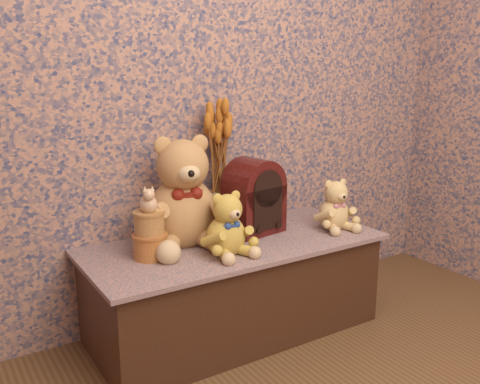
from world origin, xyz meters
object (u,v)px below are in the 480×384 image
object	(u,v)px
teddy_large	(182,186)
cathedral_radio	(254,196)
ceramic_vase	(218,211)
cat_figurine	(148,198)
teddy_medium	(226,221)
teddy_small	(334,202)
biscuit_tin_lower	(150,246)

from	to	relation	value
teddy_large	cathedral_radio	bearing A→B (deg)	5.36
ceramic_vase	cat_figurine	world-z (taller)	cat_figurine
teddy_medium	ceramic_vase	size ratio (longest dim) A/B	1.54
teddy_large	teddy_small	size ratio (longest dim) A/B	1.98
biscuit_tin_lower	teddy_large	bearing A→B (deg)	26.86
teddy_small	biscuit_tin_lower	size ratio (longest dim) A/B	1.89
teddy_medium	ceramic_vase	distance (m)	0.33
teddy_medium	teddy_small	xyz separation A→B (m)	(0.62, 0.02, -0.01)
teddy_small	biscuit_tin_lower	xyz separation A→B (m)	(-0.92, 0.09, -0.08)
teddy_medium	teddy_small	distance (m)	0.62
cathedral_radio	cat_figurine	distance (m)	0.56
cat_figurine	teddy_large	bearing A→B (deg)	42.64
teddy_medium	cathedral_radio	size ratio (longest dim) A/B	0.81
teddy_medium	cat_figurine	distance (m)	0.33
cathedral_radio	cat_figurine	xyz separation A→B (m)	(-0.55, -0.06, 0.08)
teddy_large	cat_figurine	xyz separation A→B (m)	(-0.20, -0.10, -0.01)
teddy_small	ceramic_vase	bearing A→B (deg)	159.00
biscuit_tin_lower	cathedral_radio	bearing A→B (deg)	6.67
teddy_small	ceramic_vase	size ratio (longest dim) A/B	1.41
cathedral_radio	biscuit_tin_lower	size ratio (longest dim) A/B	2.55
teddy_large	biscuit_tin_lower	size ratio (longest dim) A/B	3.74
cathedral_radio	teddy_medium	bearing A→B (deg)	-154.03
teddy_small	cathedral_radio	size ratio (longest dim) A/B	0.74
ceramic_vase	biscuit_tin_lower	distance (m)	0.47
teddy_medium	cat_figurine	world-z (taller)	cat_figurine
teddy_large	teddy_medium	size ratio (longest dim) A/B	1.81
ceramic_vase	biscuit_tin_lower	world-z (taller)	ceramic_vase
teddy_medium	ceramic_vase	world-z (taller)	teddy_medium
teddy_large	teddy_medium	world-z (taller)	teddy_large
teddy_medium	cathedral_radio	distance (m)	0.32
teddy_small	cathedral_radio	distance (m)	0.40
teddy_large	teddy_medium	distance (m)	0.26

